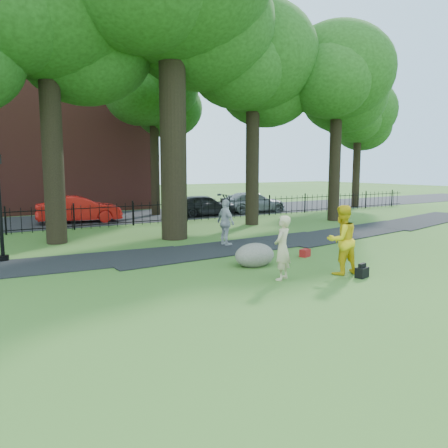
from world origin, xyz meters
TOP-DOWN VIEW (x-y plane):
  - ground at (0.00, 0.00)m, footprint 120.00×120.00m
  - footpath at (1.00, 3.90)m, footprint 36.07×3.85m
  - street at (0.00, 16.00)m, footprint 80.00×7.00m
  - iron_fence at (0.00, 12.00)m, footprint 44.00×0.04m
  - brick_building at (-4.00, 24.00)m, footprint 18.00×8.00m
  - tree_row at (0.52, 8.40)m, footprint 26.82×7.96m
  - woman at (-0.50, -0.77)m, footprint 0.76×0.68m
  - man at (1.33, -1.17)m, footprint 1.04×0.85m
  - pedestrian at (0.95, 4.40)m, footprint 0.46×1.07m
  - boulder at (-0.13, 1.01)m, footprint 1.57×1.38m
  - lamppost at (-6.70, 5.81)m, footprint 0.35×0.35m
  - backpack at (1.52, -1.78)m, footprint 0.42×0.31m
  - red_bag at (2.13, 1.19)m, footprint 0.43×0.34m
  - red_sedan at (-2.10, 14.67)m, footprint 4.64×2.22m
  - grey_car at (5.36, 13.96)m, footprint 4.12×1.98m
  - silver_car at (9.24, 14.11)m, footprint 4.79×2.34m

SIDE VIEW (x-z plane):
  - ground at x=0.00m, z-range 0.00..0.00m
  - footpath at x=1.00m, z-range -0.01..0.01m
  - street at x=0.00m, z-range -0.01..0.01m
  - red_bag at x=2.13m, z-range 0.00..0.26m
  - backpack at x=1.52m, z-range 0.00..0.29m
  - boulder at x=-0.13m, z-range 0.00..0.77m
  - iron_fence at x=0.00m, z-range 0.00..1.20m
  - silver_car at x=9.24m, z-range 0.00..1.34m
  - grey_car at x=5.36m, z-range 0.00..1.36m
  - red_sedan at x=-2.10m, z-range 0.00..1.47m
  - woman at x=-0.50m, z-range 0.00..1.76m
  - pedestrian at x=0.95m, z-range 0.00..1.81m
  - man at x=1.33m, z-range 0.00..1.98m
  - lamppost at x=-6.70m, z-range -0.03..3.52m
  - brick_building at x=-4.00m, z-range 0.00..12.00m
  - tree_row at x=0.52m, z-range 1.94..14.36m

